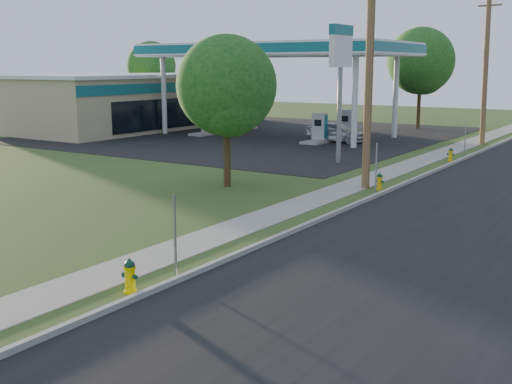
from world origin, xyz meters
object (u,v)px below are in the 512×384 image
tree_lot (422,64)px  tree_verge (227,90)px  utility_pole_mid (369,64)px  car_silver (336,132)px  fuel_pump_se (346,127)px  fuel_pump_nw (208,125)px  price_pylon (341,54)px  fuel_pump_sw (240,121)px  utility_pole_far (486,67)px  fuel_pump_ne (320,132)px  hydrant_far (451,155)px  hydrant_mid (379,182)px  tree_back (152,68)px  hydrant_near (130,276)px

tree_lot → tree_verge: bearing=-86.3°
utility_pole_mid → car_silver: (-8.14, 13.85, -4.29)m
fuel_pump_se → fuel_pump_nw: bearing=-156.0°
fuel_pump_nw → price_pylon: size_ratio=0.47×
fuel_pump_sw → utility_pole_far: bearing=3.2°
utility_pole_mid → utility_pole_far: bearing=90.0°
fuel_pump_nw → fuel_pump_se: bearing=24.0°
fuel_pump_nw → car_silver: bearing=5.0°
fuel_pump_ne → fuel_pump_sw: bearing=156.0°
fuel_pump_ne → price_pylon: (5.00, -7.50, 4.71)m
fuel_pump_nw → hydrant_far: fuel_pump_nw is taller
hydrant_far → car_silver: bearing=153.2°
hydrant_far → car_silver: 9.83m
fuel_pump_nw → price_pylon: bearing=-28.2°
hydrant_far → tree_lot: bearing=114.4°
utility_pole_mid → price_pylon: bearing=125.3°
fuel_pump_ne → hydrant_mid: bearing=-53.8°
fuel_pump_nw → tree_verge: size_ratio=0.52×
fuel_pump_ne → car_silver: 1.14m
utility_pole_mid → tree_verge: size_ratio=1.60×
fuel_pump_ne → tree_back: tree_back is taller
fuel_pump_se → fuel_pump_ne: bearing=-90.0°
fuel_pump_ne → tree_verge: size_ratio=0.52×
fuel_pump_se → car_silver: bearing=-76.4°
utility_pole_mid → price_pylon: utility_pole_mid is taller
utility_pole_mid → tree_back: utility_pole_mid is taller
price_pylon → hydrant_mid: size_ratio=9.88×
hydrant_mid → car_silver: size_ratio=0.18×
price_pylon → tree_back: 35.20m
utility_pole_far → tree_verge: size_ratio=1.55×
car_silver → hydrant_far: bearing=-118.5°
fuel_pump_nw → tree_back: tree_back is taller
utility_pole_far → fuel_pump_sw: 18.39m
tree_lot → car_silver: (-1.45, -11.72, -4.39)m
hydrant_far → car_silver: (-8.77, 4.42, 0.31)m
utility_pole_mid → tree_verge: utility_pole_mid is taller
tree_back → hydrant_far: 37.60m
fuel_pump_ne → tree_back: (-24.67, 11.43, 3.97)m
fuel_pump_se → hydrant_mid: fuel_pump_se is taller
price_pylon → tree_back: bearing=147.5°
fuel_pump_ne → hydrant_near: fuel_pump_ne is taller
utility_pole_far → fuel_pump_sw: size_ratio=2.97×
utility_pole_far → tree_lot: utility_pole_far is taller
fuel_pump_se → utility_pole_far: bearing=6.4°
fuel_pump_se → hydrant_mid: size_ratio=4.61×
hydrant_near → utility_pole_far: bearing=91.2°
utility_pole_far → hydrant_far: (0.63, -8.57, -4.45)m
utility_pole_far → hydrant_far: 9.68m
fuel_pump_sw → tree_verge: size_ratio=0.52×
fuel_pump_se → tree_verge: (4.03, -19.73, 3.22)m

